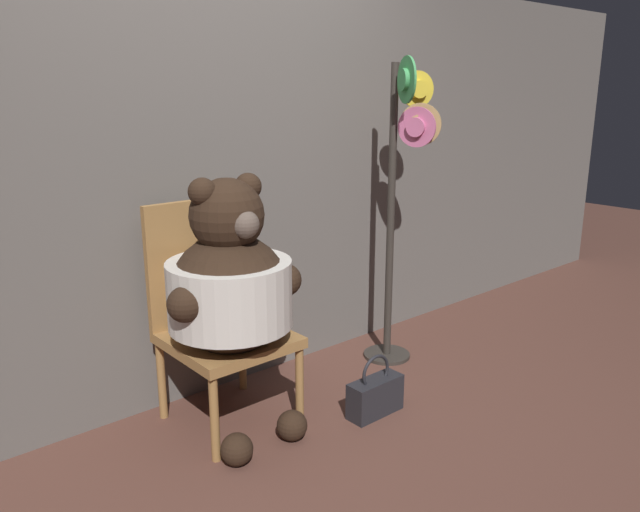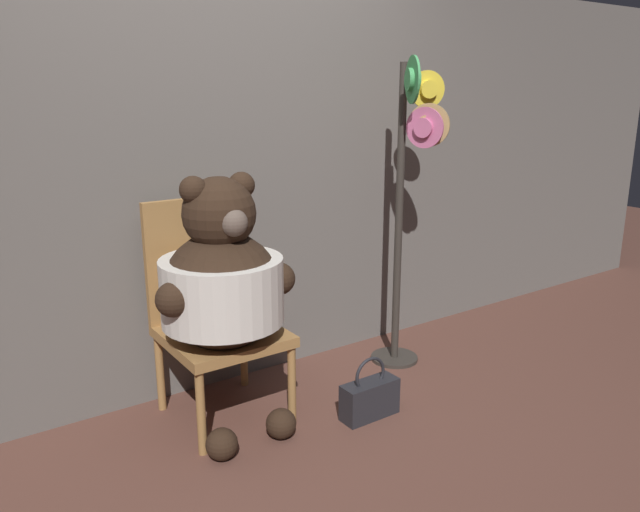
{
  "view_description": "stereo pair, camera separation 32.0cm",
  "coord_description": "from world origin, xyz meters",
  "views": [
    {
      "loc": [
        -1.61,
        -2.05,
        1.58
      ],
      "look_at": [
        0.41,
        0.29,
        0.75
      ],
      "focal_mm": 35.0,
      "sensor_mm": 36.0,
      "label": 1
    },
    {
      "loc": [
        -1.35,
        -2.25,
        1.58
      ],
      "look_at": [
        0.41,
        0.29,
        0.75
      ],
      "focal_mm": 35.0,
      "sensor_mm": 36.0,
      "label": 2
    }
  ],
  "objects": [
    {
      "name": "ground_plane",
      "position": [
        0.0,
        0.0,
        0.0
      ],
      "size": [
        14.0,
        14.0,
        0.0
      ],
      "primitive_type": "plane",
      "color": "brown"
    },
    {
      "name": "handbag_on_ground",
      "position": [
        0.44,
        -0.1,
        0.1
      ],
      "size": [
        0.3,
        0.11,
        0.32
      ],
      "color": "#232328",
      "rests_on": "ground_plane"
    },
    {
      "name": "wall_back",
      "position": [
        0.0,
        0.73,
        1.1
      ],
      "size": [
        8.0,
        0.1,
        2.2
      ],
      "color": "#66605B",
      "rests_on": "ground_plane"
    },
    {
      "name": "teddy_bear",
      "position": [
        -0.18,
        0.23,
        0.72
      ],
      "size": [
        0.68,
        0.6,
        1.22
      ],
      "color": "black",
      "rests_on": "ground_plane"
    },
    {
      "name": "chair",
      "position": [
        -0.14,
        0.42,
        0.54
      ],
      "size": [
        0.53,
        0.55,
        1.06
      ],
      "color": "#9E703D",
      "rests_on": "ground_plane"
    },
    {
      "name": "hat_display_rack",
      "position": [
        1.01,
        0.28,
        1.06
      ],
      "size": [
        0.37,
        0.4,
        1.74
      ],
      "color": "#332D28",
      "rests_on": "ground_plane"
    }
  ]
}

